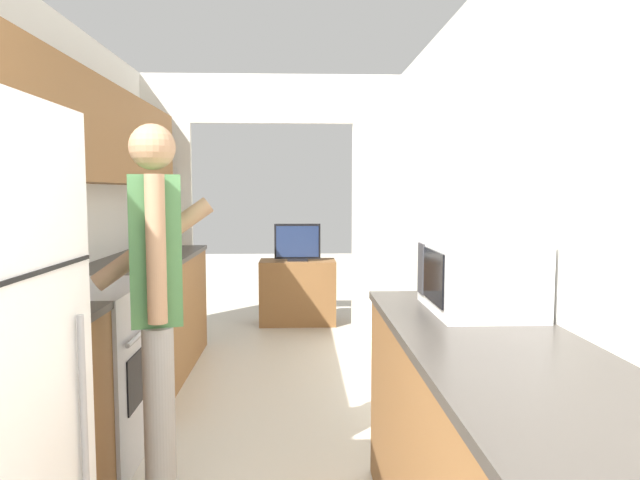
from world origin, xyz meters
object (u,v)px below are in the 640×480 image
at_px(tv_cabinet, 298,292).
at_px(microwave, 478,274).
at_px(range_oven, 82,372).
at_px(television, 297,243).
at_px(person, 156,307).

bearing_deg(tv_cabinet, microwave, -78.59).
relative_size(range_oven, television, 2.20).
distance_m(microwave, television, 3.77).
bearing_deg(person, tv_cabinet, -25.55).
bearing_deg(person, microwave, -112.28).
relative_size(range_oven, person, 0.62).
bearing_deg(range_oven, tv_cabinet, 69.66).
bearing_deg(range_oven, person, -44.66).
height_order(tv_cabinet, television, television).
distance_m(range_oven, person, 0.87).
xyz_separation_m(person, tv_cabinet, (0.61, 3.58, -0.58)).
height_order(range_oven, tv_cabinet, range_oven).
height_order(range_oven, television, television).
xyz_separation_m(person, microwave, (1.36, -0.15, 0.16)).
xyz_separation_m(range_oven, person, (0.53, -0.52, 0.45)).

